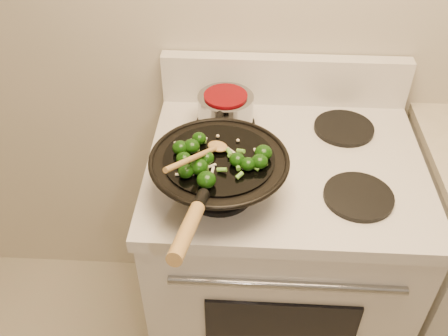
{
  "coord_description": "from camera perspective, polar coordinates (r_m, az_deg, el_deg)",
  "views": [
    {
      "loc": [
        -0.36,
        0.07,
        1.82
      ],
      "look_at": [
        -0.41,
        1.01,
        1.01
      ],
      "focal_mm": 40.0,
      "sensor_mm": 36.0,
      "label": 1
    }
  ],
  "objects": [
    {
      "name": "stove",
      "position": [
        1.74,
        5.89,
        -10.37
      ],
      "size": [
        0.78,
        0.67,
        1.08
      ],
      "color": "white",
      "rests_on": "ground"
    },
    {
      "name": "wok",
      "position": [
        1.25,
        -0.6,
        -0.58
      ],
      "size": [
        0.35,
        0.58,
        0.21
      ],
      "color": "black",
      "rests_on": "stove"
    },
    {
      "name": "stirfry",
      "position": [
        1.2,
        -1.06,
        1.02
      ],
      "size": [
        0.25,
        0.21,
        0.04
      ],
      "color": "#0F3307",
      "rests_on": "wok"
    },
    {
      "name": "wooden_spoon",
      "position": [
        1.19,
        -2.31,
        1.74
      ],
      "size": [
        0.14,
        0.23,
        0.09
      ],
      "color": "#A88042",
      "rests_on": "wok"
    },
    {
      "name": "saucepan",
      "position": [
        1.5,
        0.17,
        6.73
      ],
      "size": [
        0.17,
        0.27,
        0.1
      ],
      "color": "#94969C",
      "rests_on": "stove"
    }
  ]
}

